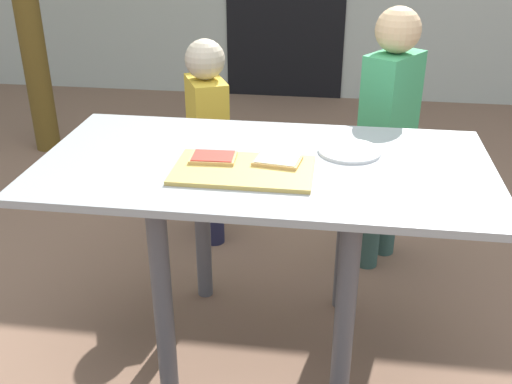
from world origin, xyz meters
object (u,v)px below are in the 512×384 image
dining_table (264,195)px  pizza_slice_far_right (277,160)px  cutting_board (243,170)px  plate_white_right (350,151)px  child_left (208,130)px  pizza_slice_far_left (213,157)px  child_right (388,125)px

dining_table → pizza_slice_far_right: bearing=-36.6°
cutting_board → plate_white_right: size_ratio=2.07×
child_left → dining_table: bearing=-65.1°
plate_white_right → pizza_slice_far_left: bearing=-160.7°
cutting_board → child_left: (-0.29, 0.82, -0.19)m
dining_table → child_left: size_ratio=1.51×
pizza_slice_far_right → cutting_board: bearing=-149.8°
pizza_slice_far_left → pizza_slice_far_right: bearing=1.0°
plate_white_right → child_right: 0.55m
cutting_board → plate_white_right: 0.36m
cutting_board → plate_white_right: (0.31, 0.19, -0.00)m
pizza_slice_far_right → child_right: bearing=60.7°
cutting_board → pizza_slice_far_left: (-0.10, 0.05, 0.01)m
dining_table → plate_white_right: bearing=22.7°
cutting_board → plate_white_right: cutting_board is taller
dining_table → child_left: (-0.34, 0.73, -0.07)m
child_left → cutting_board: bearing=-70.6°
dining_table → cutting_board: size_ratio=3.37×
cutting_board → plate_white_right: bearing=32.3°
cutting_board → pizza_slice_far_right: size_ratio=2.74×
plate_white_right → pizza_slice_far_right: bearing=-146.8°
dining_table → pizza_slice_far_left: bearing=-166.8°
dining_table → child_right: child_right is taller
pizza_slice_far_left → child_right: size_ratio=0.13×
dining_table → plate_white_right: 0.30m
cutting_board → pizza_slice_far_right: bearing=30.2°
pizza_slice_far_right → child_right: 0.77m
cutting_board → child_right: bearing=57.0°
dining_table → child_right: bearing=56.7°
pizza_slice_far_left → plate_white_right: size_ratio=0.71×
child_left → child_right: size_ratio=0.85×
pizza_slice_far_left → child_right: (0.57, 0.67, -0.11)m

